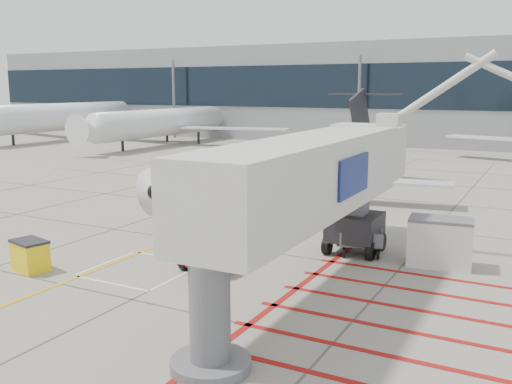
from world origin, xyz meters
The scene contains 11 objects.
ground_plane centered at (0.00, 0.00, 0.00)m, with size 260.00×260.00×0.00m, color gray.
regional_jet centered at (-3.73, 14.50, 3.78)m, with size 22.88×28.85×7.56m, color silver, non-canonical shape.
jet_bridge centered at (5.45, -0.31, 4.01)m, with size 9.49×20.03×8.01m, color silver, non-canonical shape.
pushback_tug centered at (0.67, 0.35, 0.70)m, with size 2.39×1.49×1.39m, color #B0111E, non-canonical shape.
spill_bin centered at (-6.17, -3.34, 0.69)m, with size 1.59×1.06×1.38m, color yellow, non-canonical shape.
baggage_cart centered at (5.86, 5.61, 0.63)m, with size 2.00×1.26×1.26m, color slate, non-canonical shape.
ground_power_unit centered at (9.43, 5.73, 1.08)m, with size 2.74×1.60×2.17m, color silver, non-canonical shape.
cone_nose centered at (-5.75, 6.81, 0.28)m, with size 0.41×0.41×0.57m, color #DF580B.
cone_side centered at (-0.58, 5.54, 0.23)m, with size 0.33×0.33×0.46m, color orange.
bg_aircraft_a centered at (-52.47, 46.00, 6.14)m, with size 36.87×40.96×12.29m, color silver, non-canonical shape.
bg_aircraft_b centered at (-34.16, 46.00, 5.52)m, with size 33.10×36.78×11.03m, color silver, non-canonical shape.
Camera 1 is at (13.67, -19.80, 7.88)m, focal length 40.00 mm.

